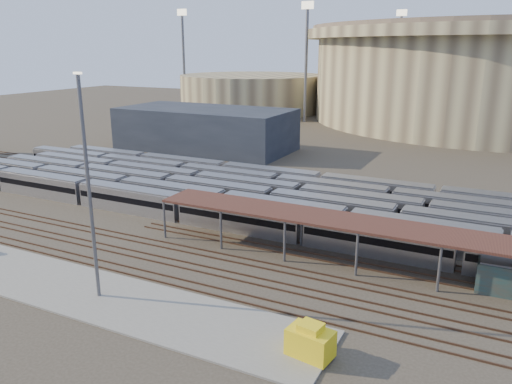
% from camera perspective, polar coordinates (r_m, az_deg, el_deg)
% --- Properties ---
extents(ground, '(420.00, 420.00, 0.00)m').
position_cam_1_polar(ground, '(62.24, -5.05, -6.78)').
color(ground, '#383026').
rests_on(ground, ground).
extents(apron, '(50.00, 9.00, 0.20)m').
position_cam_1_polar(apron, '(54.39, -18.08, -11.00)').
color(apron, gray).
rests_on(apron, ground).
extents(subway_trains, '(125.71, 23.90, 3.60)m').
position_cam_1_polar(subway_trains, '(77.68, 0.98, -0.59)').
color(subway_trains, silver).
rests_on(subway_trains, ground).
extents(inspection_shed, '(60.30, 6.00, 5.30)m').
position_cam_1_polar(inspection_shed, '(56.73, 16.49, -4.33)').
color(inspection_shed, '#5A5B60').
rests_on(inspection_shed, ground).
extents(empty_tracks, '(170.00, 9.62, 0.18)m').
position_cam_1_polar(empty_tracks, '(58.37, -7.62, -8.38)').
color(empty_tracks, '#4C3323').
rests_on(empty_tracks, ground).
extents(stadium, '(124.00, 124.00, 32.50)m').
position_cam_1_polar(stadium, '(188.97, 25.36, 12.33)').
color(stadium, tan).
rests_on(stadium, ground).
extents(secondary_arena, '(56.00, 56.00, 14.00)m').
position_cam_1_polar(secondary_arena, '(200.94, -0.45, 11.27)').
color(secondary_arena, tan).
rests_on(secondary_arena, ground).
extents(service_building, '(42.00, 20.00, 10.00)m').
position_cam_1_polar(service_building, '(124.02, -5.79, 7.19)').
color(service_building, '#1E232D').
rests_on(service_building, ground).
extents(floodlight_0, '(4.00, 1.00, 38.40)m').
position_cam_1_polar(floodlight_0, '(169.80, 5.76, 14.91)').
color(floodlight_0, '#5A5B60').
rests_on(floodlight_0, ground).
extents(floodlight_1, '(4.00, 1.00, 38.40)m').
position_cam_1_polar(floodlight_1, '(204.34, -8.27, 15.03)').
color(floodlight_1, '#5A5B60').
rests_on(floodlight_1, ground).
extents(floodlight_3, '(4.00, 1.00, 38.40)m').
position_cam_1_polar(floodlight_3, '(212.60, 15.96, 14.63)').
color(floodlight_3, '#5A5B60').
rests_on(floodlight_3, ground).
extents(yard_light_pole, '(0.81, 0.36, 21.94)m').
position_cam_1_polar(yard_light_pole, '(49.76, -18.55, 0.22)').
color(yard_light_pole, '#5A5B60').
rests_on(yard_light_pole, apron).
extents(yellow_equipment, '(3.95, 2.82, 2.27)m').
position_cam_1_polar(yellow_equipment, '(42.21, 6.22, -16.75)').
color(yellow_equipment, yellow).
rests_on(yellow_equipment, apron).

